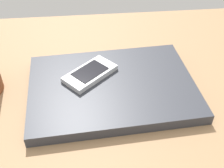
{
  "coord_description": "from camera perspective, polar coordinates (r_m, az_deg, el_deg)",
  "views": [
    {
      "loc": [
        -3.93,
        37.77,
        42.61
      ],
      "look_at": [
        -8.32,
        -5.73,
        5.0
      ],
      "focal_mm": 45.94,
      "sensor_mm": 36.0,
      "label": 1
    }
  ],
  "objects": [
    {
      "name": "desk_surface",
      "position": [
        0.56,
        -7.97,
        -7.1
      ],
      "size": [
        120.0,
        80.0,
        3.0
      ],
      "primitive_type": "cube",
      "color": "#9E7751",
      "rests_on": "ground"
    },
    {
      "name": "laptop_closed",
      "position": [
        0.58,
        -0.0,
        -0.67
      ],
      "size": [
        34.41,
        25.45,
        2.21
      ],
      "primitive_type": "cube",
      "rotation": [
        0.0,
        0.0,
        0.06
      ],
      "color": "#33353D",
      "rests_on": "desk_surface"
    },
    {
      "name": "cell_phone_on_laptop",
      "position": [
        0.59,
        -4.4,
        2.12
      ],
      "size": [
        11.92,
        11.43,
        1.22
      ],
      "color": "silver",
      "rests_on": "laptop_closed"
    }
  ]
}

